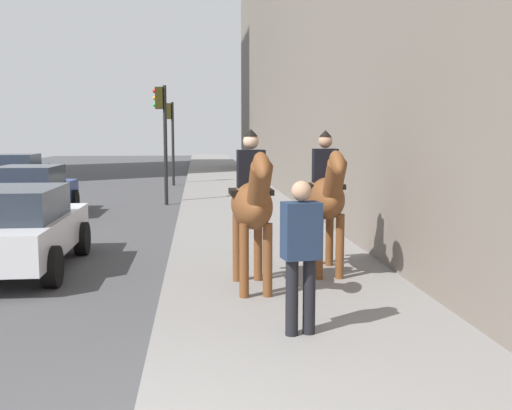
# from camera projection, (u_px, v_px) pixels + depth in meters

# --- Properties ---
(mounted_horse_near) EXTENTS (2.15, 0.62, 2.27)m
(mounted_horse_near) POSITION_uv_depth(u_px,v_px,m) (252.00, 202.00, 8.16)
(mounted_horse_near) COLOR brown
(mounted_horse_near) RESTS_ON sidewalk_slab
(mounted_horse_far) EXTENTS (2.15, 0.63, 2.26)m
(mounted_horse_far) POSITION_uv_depth(u_px,v_px,m) (326.00, 195.00, 9.17)
(mounted_horse_far) COLOR brown
(mounted_horse_far) RESTS_ON sidewalk_slab
(pedestrian_greeting) EXTENTS (0.32, 0.44, 1.70)m
(pedestrian_greeting) POSITION_uv_depth(u_px,v_px,m) (301.00, 247.00, 6.35)
(pedestrian_greeting) COLOR black
(pedestrian_greeting) RESTS_ON sidewalk_slab
(car_near_lane) EXTENTS (4.03, 2.13, 1.44)m
(car_near_lane) POSITION_uv_depth(u_px,v_px,m) (18.00, 170.00, 25.86)
(car_near_lane) COLOR navy
(car_near_lane) RESTS_ON ground
(car_mid_lane) EXTENTS (3.91, 1.92, 1.44)m
(car_mid_lane) POSITION_uv_depth(u_px,v_px,m) (16.00, 228.00, 9.85)
(car_mid_lane) COLOR silver
(car_mid_lane) RESTS_ON ground
(car_far_lane) EXTENTS (3.88, 2.02, 1.44)m
(car_far_lane) POSITION_uv_depth(u_px,v_px,m) (31.00, 190.00, 16.39)
(car_far_lane) COLOR navy
(car_far_lane) RESTS_ON ground
(traffic_light_near_curb) EXTENTS (0.20, 0.44, 3.86)m
(traffic_light_near_curb) POSITION_uv_depth(u_px,v_px,m) (162.00, 125.00, 18.90)
(traffic_light_near_curb) COLOR black
(traffic_light_near_curb) RESTS_ON ground
(traffic_light_far_curb) EXTENTS (0.20, 0.44, 3.72)m
(traffic_light_far_curb) POSITION_uv_depth(u_px,v_px,m) (171.00, 130.00, 26.15)
(traffic_light_far_curb) COLOR black
(traffic_light_far_curb) RESTS_ON ground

